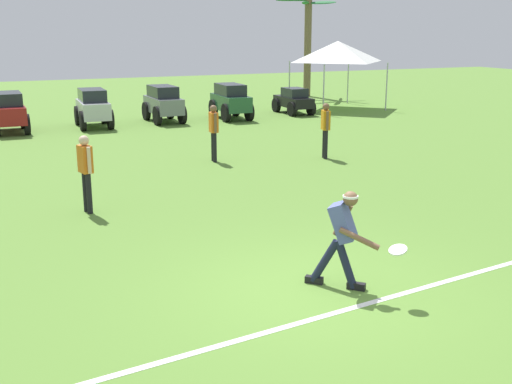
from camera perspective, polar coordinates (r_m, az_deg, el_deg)
ground_plane at (r=9.20m, az=5.17°, el=-8.69°), size 80.00×80.00×0.00m
field_line_paint at (r=8.61m, az=7.65°, el=-10.43°), size 19.29×2.54×0.01m
frisbee_thrower at (r=9.07m, az=7.67°, el=-3.71°), size 0.70×0.97×1.42m
frisbee_in_flight at (r=8.76m, az=12.51°, el=-5.04°), size 0.31×0.31×0.11m
teammate_near_sideline at (r=17.64m, az=-3.78°, el=5.72°), size 0.24×0.50×1.56m
teammate_midfield at (r=18.15m, az=6.20°, el=5.92°), size 0.29×0.49×1.56m
teammate_deep at (r=13.09m, az=-14.91°, el=2.20°), size 0.27×0.50×1.56m
parked_car_slot_c at (r=24.26m, az=-21.09°, el=6.71°), size 1.16×2.35×1.40m
parked_car_slot_d at (r=24.64m, az=-14.29°, el=7.33°), size 1.25×2.39×1.40m
parked_car_slot_e at (r=25.50m, az=-8.24°, el=7.85°), size 1.19×2.36×1.40m
parked_car_slot_f at (r=26.08m, az=-2.27°, el=8.13°), size 1.24×2.38×1.40m
parked_car_slot_g at (r=27.74m, az=3.37°, el=8.13°), size 1.11×2.21×1.10m
palm_tree_left_of_centre at (r=34.81m, az=4.59°, el=13.60°), size 3.36×3.11×5.30m
event_tent at (r=29.55m, az=7.28°, el=12.29°), size 3.35×3.35×3.01m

